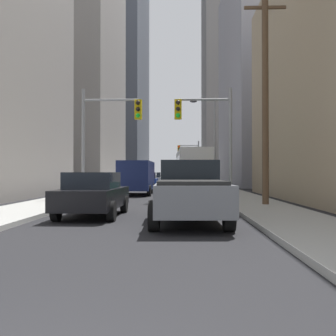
{
  "coord_description": "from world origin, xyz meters",
  "views": [
    {
      "loc": [
        1.24,
        -2.02,
        1.51
      ],
      "look_at": [
        0.0,
        39.35,
        1.99
      ],
      "focal_mm": 41.68,
      "sensor_mm": 36.0,
      "label": 1
    }
  ],
  "objects_px": {
    "sedan_green": "(189,187)",
    "sedan_blue": "(147,181)",
    "sedan_silver": "(154,179)",
    "traffic_signal_near_left": "(108,126)",
    "city_bus": "(192,168)",
    "pickup_truck_grey": "(190,192)",
    "sedan_black": "(93,194)",
    "traffic_signal_far_right": "(190,155)",
    "cargo_van_navy": "(137,176)",
    "traffic_signal_near_right": "(206,126)"
  },
  "relations": [
    {
      "from": "sedan_green",
      "to": "sedan_blue",
      "type": "distance_m",
      "value": 15.21
    },
    {
      "from": "cargo_van_navy",
      "to": "sedan_silver",
      "type": "xyz_separation_m",
      "value": [
        0.05,
        16.17,
        -0.52
      ]
    },
    {
      "from": "sedan_blue",
      "to": "traffic_signal_near_left",
      "type": "distance_m",
      "value": 14.58
    },
    {
      "from": "sedan_silver",
      "to": "traffic_signal_far_right",
      "type": "distance_m",
      "value": 14.25
    },
    {
      "from": "pickup_truck_grey",
      "to": "sedan_black",
      "type": "distance_m",
      "value": 3.55
    },
    {
      "from": "sedan_black",
      "to": "city_bus",
      "type": "bearing_deg",
      "value": 79.06
    },
    {
      "from": "sedan_blue",
      "to": "sedan_black",
      "type": "bearing_deg",
      "value": -90.13
    },
    {
      "from": "sedan_blue",
      "to": "sedan_green",
      "type": "bearing_deg",
      "value": -77.12
    },
    {
      "from": "pickup_truck_grey",
      "to": "sedan_green",
      "type": "relative_size",
      "value": 1.29
    },
    {
      "from": "pickup_truck_grey",
      "to": "sedan_black",
      "type": "relative_size",
      "value": 1.29
    },
    {
      "from": "cargo_van_navy",
      "to": "traffic_signal_near_right",
      "type": "height_order",
      "value": "traffic_signal_near_right"
    },
    {
      "from": "sedan_green",
      "to": "sedan_blue",
      "type": "height_order",
      "value": "same"
    },
    {
      "from": "sedan_green",
      "to": "traffic_signal_near_right",
      "type": "distance_m",
      "value": 3.43
    },
    {
      "from": "sedan_black",
      "to": "sedan_green",
      "type": "xyz_separation_m",
      "value": [
        3.44,
        6.81,
        0.0
      ]
    },
    {
      "from": "sedan_silver",
      "to": "sedan_blue",
      "type": "bearing_deg",
      "value": -90.43
    },
    {
      "from": "sedan_black",
      "to": "sedan_silver",
      "type": "relative_size",
      "value": 1.01
    },
    {
      "from": "traffic_signal_near_left",
      "to": "pickup_truck_grey",
      "type": "bearing_deg",
      "value": -64.99
    },
    {
      "from": "sedan_blue",
      "to": "cargo_van_navy",
      "type": "bearing_deg",
      "value": -89.92
    },
    {
      "from": "city_bus",
      "to": "traffic_signal_far_right",
      "type": "relative_size",
      "value": 1.93
    },
    {
      "from": "sedan_silver",
      "to": "traffic_signal_far_right",
      "type": "bearing_deg",
      "value": 72.14
    },
    {
      "from": "sedan_silver",
      "to": "city_bus",
      "type": "bearing_deg",
      "value": -64.48
    },
    {
      "from": "sedan_silver",
      "to": "traffic_signal_near_left",
      "type": "xyz_separation_m",
      "value": [
        -0.96,
        -21.78,
        3.24
      ]
    },
    {
      "from": "sedan_black",
      "to": "sedan_green",
      "type": "relative_size",
      "value": 1.0
    },
    {
      "from": "pickup_truck_grey",
      "to": "traffic_signal_near_left",
      "type": "height_order",
      "value": "traffic_signal_near_left"
    },
    {
      "from": "sedan_green",
      "to": "traffic_signal_far_right",
      "type": "bearing_deg",
      "value": 88.52
    },
    {
      "from": "pickup_truck_grey",
      "to": "traffic_signal_far_right",
      "type": "height_order",
      "value": "traffic_signal_far_right"
    },
    {
      "from": "traffic_signal_near_right",
      "to": "traffic_signal_near_left",
      "type": "bearing_deg",
      "value": 180.0
    },
    {
      "from": "sedan_silver",
      "to": "traffic_signal_far_right",
      "type": "xyz_separation_m",
      "value": [
        4.26,
        13.21,
        3.24
      ]
    },
    {
      "from": "sedan_green",
      "to": "sedan_black",
      "type": "bearing_deg",
      "value": -116.81
    },
    {
      "from": "traffic_signal_near_left",
      "to": "city_bus",
      "type": "bearing_deg",
      "value": 70.04
    },
    {
      "from": "city_bus",
      "to": "sedan_silver",
      "type": "xyz_separation_m",
      "value": [
        -3.94,
        8.26,
        -1.16
      ]
    },
    {
      "from": "sedan_green",
      "to": "traffic_signal_near_left",
      "type": "bearing_deg",
      "value": 171.52
    },
    {
      "from": "pickup_truck_grey",
      "to": "sedan_blue",
      "type": "relative_size",
      "value": 1.29
    },
    {
      "from": "city_bus",
      "to": "sedan_black",
      "type": "height_order",
      "value": "city_bus"
    },
    {
      "from": "cargo_van_navy",
      "to": "traffic_signal_far_right",
      "type": "height_order",
      "value": "traffic_signal_far_right"
    },
    {
      "from": "sedan_black",
      "to": "traffic_signal_near_right",
      "type": "relative_size",
      "value": 0.71
    },
    {
      "from": "traffic_signal_near_left",
      "to": "sedan_black",
      "type": "bearing_deg",
      "value": -83.43
    },
    {
      "from": "traffic_signal_far_right",
      "to": "traffic_signal_near_left",
      "type": "bearing_deg",
      "value": -98.49
    },
    {
      "from": "pickup_truck_grey",
      "to": "sedan_silver",
      "type": "distance_m",
      "value": 30.77
    },
    {
      "from": "cargo_van_navy",
      "to": "sedan_green",
      "type": "bearing_deg",
      "value": -61.57
    },
    {
      "from": "sedan_green",
      "to": "traffic_signal_far_right",
      "type": "distance_m",
      "value": 35.79
    },
    {
      "from": "sedan_silver",
      "to": "traffic_signal_far_right",
      "type": "height_order",
      "value": "traffic_signal_far_right"
    },
    {
      "from": "city_bus",
      "to": "cargo_van_navy",
      "type": "distance_m",
      "value": 8.88
    },
    {
      "from": "sedan_green",
      "to": "sedan_silver",
      "type": "relative_size",
      "value": 1.01
    },
    {
      "from": "city_bus",
      "to": "sedan_silver",
      "type": "bearing_deg",
      "value": 115.52
    },
    {
      "from": "sedan_black",
      "to": "traffic_signal_near_left",
      "type": "height_order",
      "value": "traffic_signal_near_left"
    },
    {
      "from": "sedan_silver",
      "to": "pickup_truck_grey",
      "type": "bearing_deg",
      "value": -84.11
    },
    {
      "from": "city_bus",
      "to": "sedan_blue",
      "type": "distance_m",
      "value": 4.22
    },
    {
      "from": "sedan_green",
      "to": "traffic_signal_near_left",
      "type": "height_order",
      "value": "traffic_signal_near_left"
    },
    {
      "from": "pickup_truck_grey",
      "to": "traffic_signal_near_left",
      "type": "distance_m",
      "value": 10.22
    }
  ]
}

